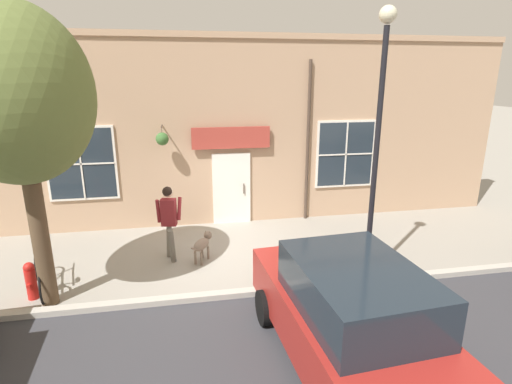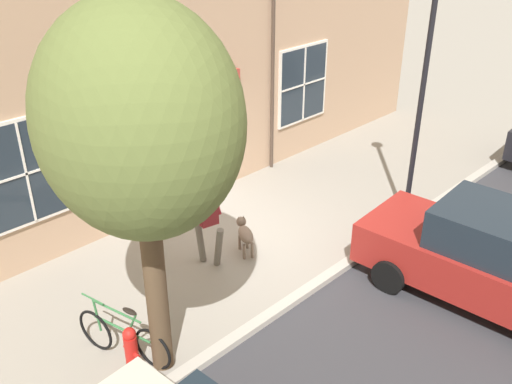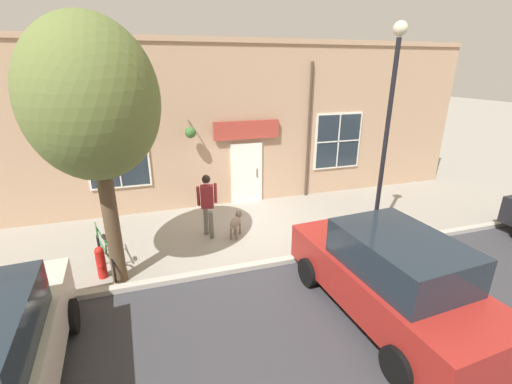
# 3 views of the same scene
# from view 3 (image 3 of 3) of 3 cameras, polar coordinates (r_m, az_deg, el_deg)

# --- Properties ---
(ground_plane) EXTENTS (90.00, 90.00, 0.00)m
(ground_plane) POSITION_cam_3_polar(r_m,az_deg,el_deg) (10.06, -1.95, -6.36)
(ground_plane) COLOR gray
(storefront_facade) EXTENTS (0.95, 18.00, 5.34)m
(storefront_facade) POSITION_cam_3_polar(r_m,az_deg,el_deg) (11.43, -5.21, 10.87)
(storefront_facade) COLOR tan
(storefront_facade) RESTS_ON ground_plane
(pedestrian_walking) EXTENTS (0.78, 0.61, 1.80)m
(pedestrian_walking) POSITION_cam_3_polar(r_m,az_deg,el_deg) (9.38, -8.14, -1.24)
(pedestrian_walking) COLOR #6B665B
(pedestrian_walking) RESTS_ON ground_plane
(dog_on_leash) EXTENTS (0.90, 0.56, 0.65)m
(dog_on_leash) POSITION_cam_3_polar(r_m,az_deg,el_deg) (9.58, -3.35, -4.95)
(dog_on_leash) COLOR #7F6B5B
(dog_on_leash) RESTS_ON ground_plane
(street_tree_by_curb) EXTENTS (2.74, 2.47, 5.42)m
(street_tree_by_curb) POSITION_cam_3_polar(r_m,az_deg,el_deg) (7.21, -25.36, 13.13)
(street_tree_by_curb) COLOR brown
(street_tree_by_curb) RESTS_ON ground_plane
(leaning_bicycle) EXTENTS (1.67, 0.56, 1.00)m
(leaning_bicycle) POSITION_cam_3_polar(r_m,az_deg,el_deg) (8.78, -23.81, -9.62)
(leaning_bicycle) COLOR black
(leaning_bicycle) RESTS_ON ground_plane
(parked_car_mid_block) EXTENTS (4.41, 2.16, 1.75)m
(parked_car_mid_block) POSITION_cam_3_polar(r_m,az_deg,el_deg) (6.91, 21.36, -12.83)
(parked_car_mid_block) COLOR maroon
(parked_car_mid_block) RESTS_ON ground_plane
(street_lamp) EXTENTS (0.32, 0.32, 5.43)m
(street_lamp) POSITION_cam_3_polar(r_m,az_deg,el_deg) (8.85, 21.35, 12.36)
(street_lamp) COLOR black
(street_lamp) RESTS_ON ground_plane
(fire_hydrant) EXTENTS (0.34, 0.20, 0.77)m
(fire_hydrant) POSITION_cam_3_polar(r_m,az_deg,el_deg) (8.52, -24.44, -10.56)
(fire_hydrant) COLOR red
(fire_hydrant) RESTS_ON ground_plane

